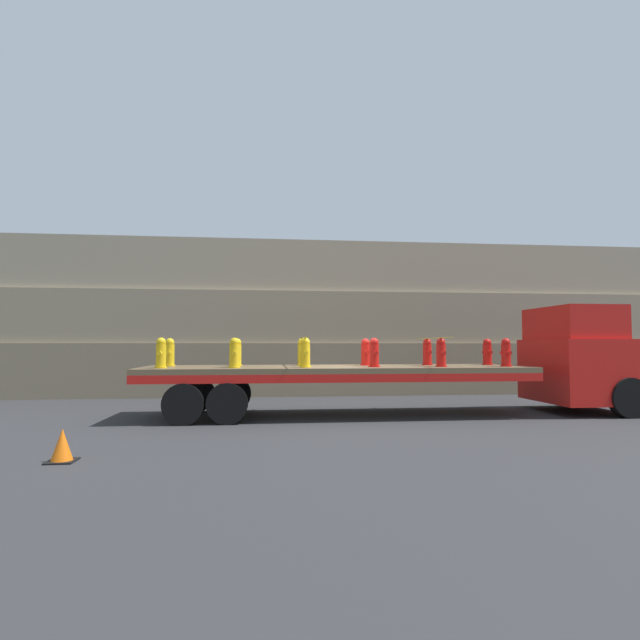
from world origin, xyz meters
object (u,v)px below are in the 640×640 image
object	(u,v)px
flatbed_trailer	(309,376)
fire_hydrant_yellow_far_2	(302,352)
fire_hydrant_red_near_3	(374,353)
traffic_cone	(62,446)
fire_hydrant_yellow_near_1	(234,353)
fire_hydrant_red_far_4	(427,352)
fire_hydrant_red_far_3	(366,352)
fire_hydrant_red_near_5	(506,353)
fire_hydrant_yellow_far_0	(170,353)
fire_hydrant_yellow_near_2	(305,353)
fire_hydrant_yellow_near_0	(161,353)
truck_cab	(583,360)
fire_hydrant_red_far_5	(487,352)
fire_hydrant_yellow_far_1	(237,353)
fire_hydrant_red_near_4	(441,353)

from	to	relation	value
flatbed_trailer	fire_hydrant_yellow_far_2	distance (m)	0.82
fire_hydrant_red_near_3	traffic_cone	distance (m)	7.30
fire_hydrant_yellow_near_1	fire_hydrant_red_far_4	xyz separation A→B (m)	(5.23, 1.10, 0.00)
fire_hydrant_yellow_near_1	traffic_cone	distance (m)	4.94
fire_hydrant_red_far_4	traffic_cone	bearing A→B (deg)	-145.76
fire_hydrant_red_far_3	fire_hydrant_red_near_5	world-z (taller)	same
fire_hydrant_yellow_far_0	fire_hydrant_yellow_near_2	distance (m)	3.66
fire_hydrant_yellow_far_0	fire_hydrant_red_far_3	distance (m)	5.23
fire_hydrant_yellow_far_0	fire_hydrant_yellow_far_2	bearing A→B (deg)	0.00
fire_hydrant_yellow_near_0	fire_hydrant_yellow_far_0	bearing A→B (deg)	90.00
truck_cab	fire_hydrant_yellow_near_1	distance (m)	9.50
flatbed_trailer	fire_hydrant_yellow_far_0	size ratio (longest dim) A/B	13.50
fire_hydrant_red_near_3	fire_hydrant_red_far_5	size ratio (longest dim) A/B	1.00
flatbed_trailer	fire_hydrant_red_near_3	bearing A→B (deg)	-18.84
fire_hydrant_red_far_4	fire_hydrant_red_far_5	size ratio (longest dim) A/B	1.00
fire_hydrant_yellow_near_0	fire_hydrant_red_far_3	bearing A→B (deg)	11.88
fire_hydrant_yellow_near_1	fire_hydrant_yellow_far_2	bearing A→B (deg)	32.27
fire_hydrant_yellow_near_1	traffic_cone	size ratio (longest dim) A/B	1.42
fire_hydrant_yellow_near_2	fire_hydrant_red_far_3	distance (m)	2.06
flatbed_trailer	fire_hydrant_red_near_3	size ratio (longest dim) A/B	13.50
fire_hydrant_yellow_near_2	fire_hydrant_red_far_3	world-z (taller)	same
flatbed_trailer	fire_hydrant_red_near_3	distance (m)	1.81
fire_hydrant_yellow_far_1	fire_hydrant_yellow_far_2	size ratio (longest dim) A/B	1.00
truck_cab	traffic_cone	xyz separation A→B (m)	(-11.88, -4.64, -1.18)
fire_hydrant_yellow_far_2	fire_hydrant_red_far_5	distance (m)	5.23
fire_hydrant_red_far_3	fire_hydrant_red_far_4	distance (m)	1.74
fire_hydrant_red_near_3	fire_hydrant_red_far_3	bearing A→B (deg)	90.00
truck_cab	flatbed_trailer	world-z (taller)	truck_cab
fire_hydrant_yellow_far_1	fire_hydrant_red_near_3	distance (m)	3.66
fire_hydrant_yellow_near_0	fire_hydrant_yellow_far_2	distance (m)	3.66
truck_cab	fire_hydrant_yellow_near_0	distance (m)	11.24
fire_hydrant_red_near_4	traffic_cone	world-z (taller)	fire_hydrant_red_near_4
truck_cab	fire_hydrant_red_near_4	xyz separation A→B (m)	(-4.25, -0.55, 0.20)
flatbed_trailer	fire_hydrant_red_far_5	world-z (taller)	fire_hydrant_red_far_5
fire_hydrant_yellow_far_2	fire_hydrant_red_near_5	size ratio (longest dim) A/B	1.00
fire_hydrant_yellow_near_0	fire_hydrant_red_far_5	xyz separation A→B (m)	(8.72, 1.10, 0.00)
fire_hydrant_yellow_far_2	fire_hydrant_red_near_5	xyz separation A→B (m)	(5.23, -1.10, 0.00)
flatbed_trailer	traffic_cone	size ratio (longest dim) A/B	19.19
truck_cab	fire_hydrant_red_near_3	distance (m)	6.02
fire_hydrant_yellow_near_0	fire_hydrant_yellow_far_1	bearing A→B (deg)	32.27
fire_hydrant_yellow_near_1	fire_hydrant_red_near_5	bearing A→B (deg)	0.00
fire_hydrant_yellow_near_2	truck_cab	bearing A→B (deg)	4.07
fire_hydrant_yellow_near_0	fire_hydrant_red_near_4	world-z (taller)	same
fire_hydrant_red_near_4	fire_hydrant_red_far_4	xyz separation A→B (m)	(0.00, 1.10, 0.00)
fire_hydrant_red_far_4	fire_hydrant_red_near_5	distance (m)	2.06
fire_hydrant_red_far_4	fire_hydrant_red_far_5	distance (m)	1.74
fire_hydrant_red_near_4	fire_hydrant_red_far_4	world-z (taller)	same
fire_hydrant_yellow_far_0	fire_hydrant_red_near_4	distance (m)	7.06
fire_hydrant_yellow_far_1	fire_hydrant_red_far_4	xyz separation A→B (m)	(5.23, 0.00, 0.00)
fire_hydrant_red_near_3	fire_hydrant_yellow_near_2	bearing A→B (deg)	180.00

